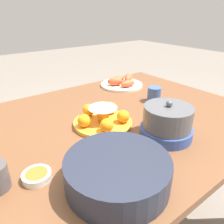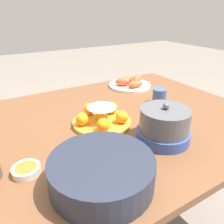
{
  "view_description": "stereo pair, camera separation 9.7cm",
  "coord_description": "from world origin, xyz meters",
  "px_view_note": "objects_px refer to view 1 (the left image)",
  "views": [
    {
      "loc": [
        0.59,
        0.71,
        1.16
      ],
      "look_at": [
        0.06,
        0.01,
        0.74
      ],
      "focal_mm": 35.0,
      "sensor_mm": 36.0,
      "label": 1
    },
    {
      "loc": [
        0.51,
        0.76,
        1.16
      ],
      "look_at": [
        0.06,
        0.01,
        0.74
      ],
      "focal_mm": 35.0,
      "sensor_mm": 36.0,
      "label": 2
    }
  ],
  "objects_px": {
    "sauce_bowl": "(37,176)",
    "cake_plate": "(103,118)",
    "warming_pot": "(167,123)",
    "dining_table": "(120,132)",
    "seafood_platter": "(122,82)",
    "serving_bowl": "(117,171)",
    "cup_near": "(154,94)"
  },
  "relations": [
    {
      "from": "dining_table",
      "to": "serving_bowl",
      "type": "bearing_deg",
      "value": 49.36
    },
    {
      "from": "serving_bowl",
      "to": "cup_near",
      "type": "height_order",
      "value": "serving_bowl"
    },
    {
      "from": "cake_plate",
      "to": "seafood_platter",
      "type": "bearing_deg",
      "value": -138.72
    },
    {
      "from": "cake_plate",
      "to": "sauce_bowl",
      "type": "height_order",
      "value": "cake_plate"
    },
    {
      "from": "dining_table",
      "to": "warming_pot",
      "type": "bearing_deg",
      "value": 95.61
    },
    {
      "from": "serving_bowl",
      "to": "seafood_platter",
      "type": "relative_size",
      "value": 1.1
    },
    {
      "from": "sauce_bowl",
      "to": "cup_near",
      "type": "distance_m",
      "value": 0.75
    },
    {
      "from": "dining_table",
      "to": "sauce_bowl",
      "type": "xyz_separation_m",
      "value": [
        0.46,
        0.18,
        0.1
      ]
    },
    {
      "from": "sauce_bowl",
      "to": "serving_bowl",
      "type": "bearing_deg",
      "value": 138.25
    },
    {
      "from": "serving_bowl",
      "to": "cake_plate",
      "type": "bearing_deg",
      "value": -118.66
    },
    {
      "from": "cake_plate",
      "to": "warming_pot",
      "type": "relative_size",
      "value": 1.26
    },
    {
      "from": "cup_near",
      "to": "warming_pot",
      "type": "relative_size",
      "value": 0.39
    },
    {
      "from": "dining_table",
      "to": "serving_bowl",
      "type": "xyz_separation_m",
      "value": [
        0.29,
        0.33,
        0.13
      ]
    },
    {
      "from": "cake_plate",
      "to": "cup_near",
      "type": "relative_size",
      "value": 3.22
    },
    {
      "from": "sauce_bowl",
      "to": "seafood_platter",
      "type": "xyz_separation_m",
      "value": [
        -0.75,
        -0.51,
        0.01
      ]
    },
    {
      "from": "sauce_bowl",
      "to": "cake_plate",
      "type": "bearing_deg",
      "value": -155.74
    },
    {
      "from": "cup_near",
      "to": "dining_table",
      "type": "bearing_deg",
      "value": 6.65
    },
    {
      "from": "serving_bowl",
      "to": "seafood_platter",
      "type": "distance_m",
      "value": 0.88
    },
    {
      "from": "cup_near",
      "to": "warming_pot",
      "type": "distance_m",
      "value": 0.36
    },
    {
      "from": "serving_bowl",
      "to": "cup_near",
      "type": "relative_size",
      "value": 3.77
    },
    {
      "from": "seafood_platter",
      "to": "sauce_bowl",
      "type": "bearing_deg",
      "value": 34.22
    },
    {
      "from": "serving_bowl",
      "to": "seafood_platter",
      "type": "height_order",
      "value": "serving_bowl"
    },
    {
      "from": "seafood_platter",
      "to": "warming_pot",
      "type": "distance_m",
      "value": 0.64
    },
    {
      "from": "sauce_bowl",
      "to": "seafood_platter",
      "type": "bearing_deg",
      "value": -145.78
    },
    {
      "from": "dining_table",
      "to": "warming_pot",
      "type": "height_order",
      "value": "warming_pot"
    },
    {
      "from": "serving_bowl",
      "to": "sauce_bowl",
      "type": "height_order",
      "value": "serving_bowl"
    },
    {
      "from": "cake_plate",
      "to": "cup_near",
      "type": "distance_m",
      "value": 0.38
    },
    {
      "from": "sauce_bowl",
      "to": "cup_near",
      "type": "bearing_deg",
      "value": -164.07
    },
    {
      "from": "warming_pot",
      "to": "dining_table",
      "type": "bearing_deg",
      "value": -84.39
    },
    {
      "from": "cake_plate",
      "to": "sauce_bowl",
      "type": "distance_m",
      "value": 0.38
    },
    {
      "from": "seafood_platter",
      "to": "serving_bowl",
      "type": "bearing_deg",
      "value": 49.29
    },
    {
      "from": "serving_bowl",
      "to": "sauce_bowl",
      "type": "bearing_deg",
      "value": -41.75
    }
  ]
}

